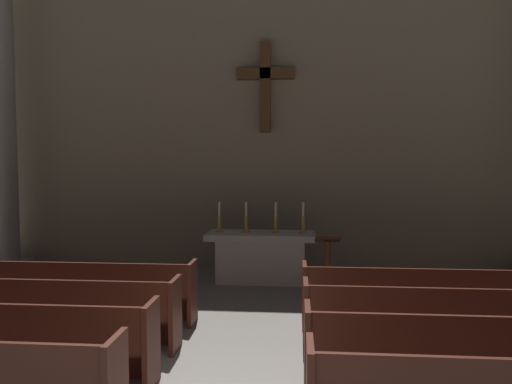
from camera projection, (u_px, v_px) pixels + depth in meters
pew_left_row_3 at (32, 311)px, 6.48m from camera, size 3.90×0.50×0.95m
pew_left_row_4 at (69, 290)px, 7.53m from camera, size 3.90×0.50×0.95m
pew_right_row_2 at (497, 356)px, 4.98m from camera, size 3.90×0.50×0.95m
pew_right_row_3 at (462, 322)px, 6.02m from camera, size 3.90×0.50×0.95m
pew_right_row_4 at (438, 299)px, 7.07m from camera, size 3.90×0.50×0.95m
column_left_fourth at (1, 118)px, 10.93m from camera, size 0.93×0.93×6.98m
altar at (261, 256)px, 9.95m from camera, size 2.20×0.90×1.01m
candlestick_outer_left at (219, 223)px, 9.98m from camera, size 0.16×0.16×0.62m
candlestick_inner_left at (246, 223)px, 9.93m from camera, size 0.16×0.16×0.62m
candlestick_inner_right at (276, 223)px, 9.88m from camera, size 0.16×0.16×0.62m
candlestick_outer_right at (303, 223)px, 9.84m from camera, size 0.16×0.16×0.62m
apse_with_cross at (266, 105)px, 11.34m from camera, size 12.74×0.49×7.48m
lectern at (327, 269)px, 8.65m from camera, size 0.44×0.36×1.15m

